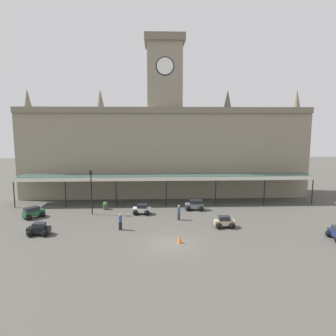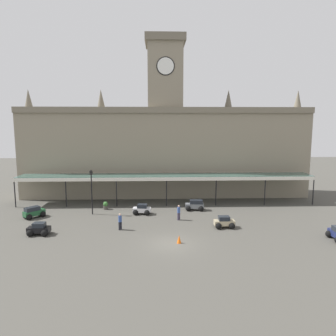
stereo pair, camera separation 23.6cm
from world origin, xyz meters
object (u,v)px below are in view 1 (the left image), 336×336
at_px(car_beige_sedan, 224,223).
at_px(car_grey_estate, 195,206).
at_px(pedestrian_crossing_forecourt, 120,221).
at_px(victorian_lamppost, 91,187).
at_px(car_white_sedan, 142,210).
at_px(planter_by_canopy, 105,206).
at_px(pedestrian_beside_cars, 179,212).
at_px(car_black_sedan, 39,230).
at_px(car_green_estate, 33,213).
at_px(traffic_cone, 180,239).

relative_size(car_beige_sedan, car_grey_estate, 0.89).
height_order(pedestrian_crossing_forecourt, victorian_lamppost, victorian_lamppost).
distance_m(car_white_sedan, planter_by_canopy, 5.10).
bearing_deg(pedestrian_beside_cars, victorian_lamppost, 165.64).
bearing_deg(planter_by_canopy, car_white_sedan, -25.75).
height_order(car_white_sedan, planter_by_canopy, car_white_sedan).
xyz_separation_m(pedestrian_crossing_forecourt, planter_by_canopy, (-2.70, 7.48, -0.42)).
bearing_deg(car_white_sedan, pedestrian_crossing_forecourt, -109.80).
relative_size(car_black_sedan, car_white_sedan, 0.96).
bearing_deg(car_green_estate, car_beige_sedan, -11.11).
bearing_deg(car_green_estate, planter_by_canopy, 22.73).
distance_m(car_beige_sedan, car_white_sedan, 9.93).
relative_size(car_green_estate, planter_by_canopy, 2.49).
bearing_deg(car_beige_sedan, pedestrian_beside_cars, 149.15).
height_order(traffic_cone, planter_by_canopy, planter_by_canopy).
height_order(pedestrian_beside_cars, traffic_cone, pedestrian_beside_cars).
bearing_deg(car_white_sedan, victorian_lamppost, 177.84).
xyz_separation_m(car_beige_sedan, planter_by_canopy, (-13.18, 7.20, -0.01)).
relative_size(traffic_cone, planter_by_canopy, 0.74).
bearing_deg(car_green_estate, car_white_sedan, 4.36).
bearing_deg(pedestrian_beside_cars, car_black_sedan, -163.34).
relative_size(car_beige_sedan, pedestrian_crossing_forecourt, 1.23).
bearing_deg(car_green_estate, car_black_sedan, -64.24).
bearing_deg(planter_by_canopy, car_black_sedan, -119.40).
relative_size(pedestrian_beside_cars, pedestrian_crossing_forecourt, 1.00).
bearing_deg(pedestrian_crossing_forecourt, traffic_cone, -33.02).
bearing_deg(pedestrian_crossing_forecourt, victorian_lamppost, 125.36).
relative_size(car_white_sedan, victorian_lamppost, 0.41).
height_order(car_black_sedan, traffic_cone, car_black_sedan).
distance_m(car_green_estate, victorian_lamppost, 6.93).
bearing_deg(pedestrian_crossing_forecourt, car_grey_estate, 39.15).
relative_size(pedestrian_beside_cars, planter_by_canopy, 1.74).
height_order(car_grey_estate, car_green_estate, same).
xyz_separation_m(pedestrian_crossing_forecourt, victorian_lamppost, (-3.89, 5.48, 2.33)).
relative_size(pedestrian_crossing_forecourt, planter_by_canopy, 1.74).
relative_size(car_white_sedan, planter_by_canopy, 2.22).
bearing_deg(pedestrian_crossing_forecourt, car_white_sedan, 70.20).
xyz_separation_m(car_white_sedan, traffic_cone, (3.72, -8.92, -0.15)).
relative_size(car_green_estate, traffic_cone, 3.38).
xyz_separation_m(car_white_sedan, car_green_estate, (-12.08, -0.92, 0.06)).
bearing_deg(car_black_sedan, traffic_cone, -10.86).
distance_m(car_grey_estate, planter_by_canopy, 11.00).
bearing_deg(car_green_estate, victorian_lamppost, 10.26).
height_order(car_green_estate, planter_by_canopy, car_green_estate).
height_order(car_green_estate, traffic_cone, car_green_estate).
height_order(car_white_sedan, victorian_lamppost, victorian_lamppost).
relative_size(car_green_estate, victorian_lamppost, 0.46).
bearing_deg(planter_by_canopy, pedestrian_crossing_forecourt, -70.17).
relative_size(car_grey_estate, car_green_estate, 0.97).
bearing_deg(planter_by_canopy, car_beige_sedan, -28.63).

